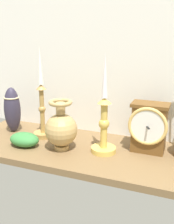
{
  "coord_description": "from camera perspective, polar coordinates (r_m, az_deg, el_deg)",
  "views": [
    {
      "loc": [
        34.3,
        -88.93,
        42.99
      ],
      "look_at": [
        -1.25,
        0.0,
        14.0
      ],
      "focal_mm": 45.21,
      "sensor_mm": 36.0,
      "label": 1
    }
  ],
  "objects": [
    {
      "name": "ground_plane",
      "position": [
        1.05,
        0.64,
        -8.03
      ],
      "size": [
        100.0,
        36.0,
        2.4
      ],
      "primitive_type": "cube",
      "color": "brown"
    },
    {
      "name": "back_wall",
      "position": [
        1.13,
        4.15,
        11.48
      ],
      "size": [
        120.0,
        2.0,
        65.0
      ],
      "primitive_type": "cube",
      "color": "silver",
      "rests_on": "ground_plane"
    },
    {
      "name": "mantel_clock",
      "position": [
        1.01,
        12.41,
        -3.0
      ],
      "size": [
        13.57,
        10.15,
        17.83
      ],
      "color": "brown",
      "rests_on": "ground_plane"
    },
    {
      "name": "candlestick_tall_left",
      "position": [
        0.98,
        3.46,
        -2.24
      ],
      "size": [
        8.95,
        8.95,
        35.38
      ],
      "color": "gold",
      "rests_on": "ground_plane"
    },
    {
      "name": "candlestick_tall_center",
      "position": [
        1.13,
        -9.08,
        0.9
      ],
      "size": [
        7.95,
        7.95,
        36.23
      ],
      "color": "#AB8446",
      "rests_on": "ground_plane"
    },
    {
      "name": "brass_vase_bulbous",
      "position": [
        1.02,
        -5.26,
        -3.29
      ],
      "size": [
        11.83,
        11.83,
        18.42
      ],
      "color": "tan",
      "rests_on": "ground_plane"
    },
    {
      "name": "tall_ceramic_vase",
      "position": [
        1.22,
        -14.86,
        0.5
      ],
      "size": [
        6.86,
        6.86,
        19.15
      ],
      "color": "#2E293C",
      "rests_on": "ground_plane"
    },
    {
      "name": "ivy_sprig",
      "position": [
        1.09,
        -12.55,
        -5.45
      ],
      "size": [
        11.6,
        8.12,
        5.14
      ],
      "color": "#367A3B",
      "rests_on": "ground_plane"
    }
  ]
}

